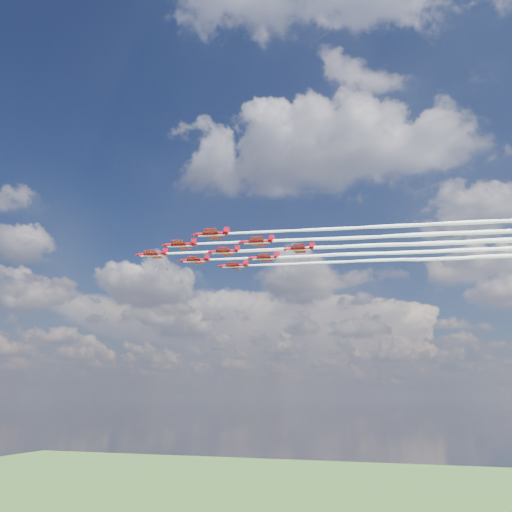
# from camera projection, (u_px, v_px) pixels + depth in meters

# --- Properties ---
(jet_lead) EXTENTS (151.83, 30.96, 2.44)m
(jet_lead) POSITION_uv_depth(u_px,v_px,m) (421.00, 244.00, 131.61)
(jet_lead) COLOR #A7091A
(jet_row2_port) EXTENTS (151.83, 30.96, 2.44)m
(jet_row2_port) POSITION_uv_depth(u_px,v_px,m) (470.00, 233.00, 122.86)
(jet_row2_port) COLOR #A7091A
(jet_row2_starb) EXTENTS (151.83, 30.96, 2.44)m
(jet_row2_starb) POSITION_uv_depth(u_px,v_px,m) (455.00, 251.00, 137.68)
(jet_row2_starb) COLOR #A7091A
(jet_row3_centre) EXTENTS (151.83, 30.96, 2.44)m
(jet_row3_centre) POSITION_uv_depth(u_px,v_px,m) (504.00, 241.00, 128.93)
(jet_row3_centre) COLOR #A7091A
(jet_row3_starb) EXTENTS (151.83, 30.96, 2.44)m
(jet_row3_starb) POSITION_uv_depth(u_px,v_px,m) (485.00, 257.00, 143.75)
(jet_row3_starb) COLOR #A7091A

